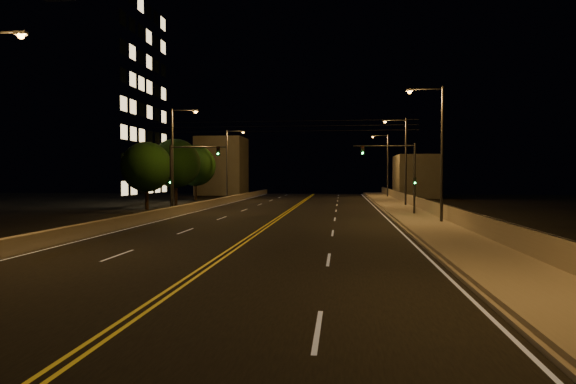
# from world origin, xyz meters

# --- Properties ---
(ground) EXTENTS (160.00, 160.00, 0.00)m
(ground) POSITION_xyz_m (0.00, 0.00, 0.00)
(ground) COLOR black
(ground) RESTS_ON ground
(road) EXTENTS (18.00, 120.00, 0.02)m
(road) POSITION_xyz_m (0.00, 20.00, 0.01)
(road) COLOR black
(road) RESTS_ON ground
(sidewalk) EXTENTS (3.60, 120.00, 0.30)m
(sidewalk) POSITION_xyz_m (10.80, 20.00, 0.15)
(sidewalk) COLOR gray
(sidewalk) RESTS_ON ground
(curb) EXTENTS (0.14, 120.00, 0.15)m
(curb) POSITION_xyz_m (8.93, 20.00, 0.07)
(curb) COLOR gray
(curb) RESTS_ON ground
(parapet_wall) EXTENTS (0.30, 120.00, 1.00)m
(parapet_wall) POSITION_xyz_m (12.45, 20.00, 0.80)
(parapet_wall) COLOR gray
(parapet_wall) RESTS_ON sidewalk
(jersey_barrier) EXTENTS (0.45, 120.00, 0.79)m
(jersey_barrier) POSITION_xyz_m (-9.06, 20.00, 0.40)
(jersey_barrier) COLOR gray
(jersey_barrier) RESTS_ON ground
(distant_building_right) EXTENTS (6.00, 10.00, 6.57)m
(distant_building_right) POSITION_xyz_m (16.50, 67.90, 3.29)
(distant_building_right) COLOR gray
(distant_building_right) RESTS_ON ground
(distant_building_left) EXTENTS (8.00, 8.00, 10.10)m
(distant_building_left) POSITION_xyz_m (-16.00, 74.10, 5.05)
(distant_building_left) COLOR gray
(distant_building_left) RESTS_ON ground
(parapet_rail) EXTENTS (0.06, 120.00, 0.06)m
(parapet_rail) POSITION_xyz_m (12.45, 20.00, 1.33)
(parapet_rail) COLOR black
(parapet_rail) RESTS_ON parapet_wall
(lane_markings) EXTENTS (17.32, 116.00, 0.00)m
(lane_markings) POSITION_xyz_m (0.00, 19.93, 0.02)
(lane_markings) COLOR silver
(lane_markings) RESTS_ON road
(streetlight_1) EXTENTS (2.55, 0.28, 9.46)m
(streetlight_1) POSITION_xyz_m (11.53, 24.62, 5.44)
(streetlight_1) COLOR #2D2D33
(streetlight_1) RESTS_ON ground
(streetlight_2) EXTENTS (2.55, 0.28, 9.46)m
(streetlight_2) POSITION_xyz_m (11.53, 43.14, 5.44)
(streetlight_2) COLOR #2D2D33
(streetlight_2) RESTS_ON ground
(streetlight_3) EXTENTS (2.55, 0.28, 9.46)m
(streetlight_3) POSITION_xyz_m (11.53, 63.37, 5.44)
(streetlight_3) COLOR #2D2D33
(streetlight_3) RESTS_ON ground
(streetlight_5) EXTENTS (2.55, 0.28, 9.46)m
(streetlight_5) POSITION_xyz_m (-9.93, 33.04, 5.44)
(streetlight_5) COLOR #2D2D33
(streetlight_5) RESTS_ON ground
(streetlight_6) EXTENTS (2.55, 0.28, 9.46)m
(streetlight_6) POSITION_xyz_m (-9.93, 53.86, 5.44)
(streetlight_6) COLOR #2D2D33
(streetlight_6) RESTS_ON ground
(traffic_signal_right) EXTENTS (5.11, 0.31, 6.09)m
(traffic_signal_right) POSITION_xyz_m (10.00, 31.51, 3.85)
(traffic_signal_right) COLOR #2D2D33
(traffic_signal_right) RESTS_ON ground
(traffic_signal_left) EXTENTS (5.11, 0.31, 6.09)m
(traffic_signal_left) POSITION_xyz_m (-8.80, 31.51, 3.85)
(traffic_signal_left) COLOR #2D2D33
(traffic_signal_left) RESTS_ON ground
(overhead_wires) EXTENTS (22.00, 0.03, 0.83)m
(overhead_wires) POSITION_xyz_m (0.00, 29.50, 7.40)
(overhead_wires) COLOR black
(building_tower) EXTENTS (24.00, 15.00, 26.92)m
(building_tower) POSITION_xyz_m (-30.86, 47.76, 12.89)
(building_tower) COLOR gray
(building_tower) RESTS_ON ground
(tree_0) EXTENTS (5.03, 5.03, 6.82)m
(tree_0) POSITION_xyz_m (-14.49, 37.44, 4.29)
(tree_0) COLOR black
(tree_0) RESTS_ON ground
(tree_1) EXTENTS (5.62, 5.62, 7.61)m
(tree_1) POSITION_xyz_m (-13.89, 44.29, 4.80)
(tree_1) COLOR black
(tree_1) RESTS_ON ground
(tree_2) EXTENTS (5.56, 5.56, 7.53)m
(tree_2) POSITION_xyz_m (-14.86, 54.89, 4.75)
(tree_2) COLOR black
(tree_2) RESTS_ON ground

